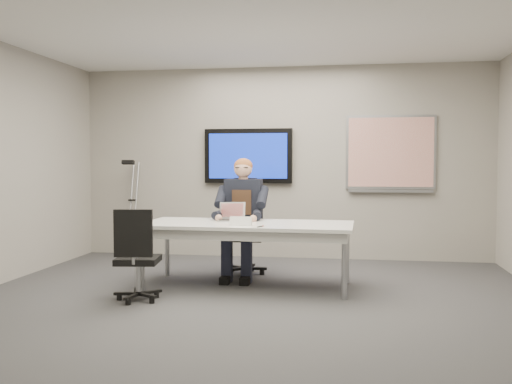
# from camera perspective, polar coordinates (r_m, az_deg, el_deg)

# --- Properties ---
(floor) EXTENTS (6.00, 6.00, 0.02)m
(floor) POSITION_cam_1_polar(r_m,az_deg,el_deg) (5.60, -0.96, -11.58)
(floor) COLOR #353538
(floor) RESTS_ON ground
(ceiling) EXTENTS (6.00, 6.00, 0.02)m
(ceiling) POSITION_cam_1_polar(r_m,az_deg,el_deg) (5.59, -0.98, 17.40)
(ceiling) COLOR white
(ceiling) RESTS_ON wall_back
(wall_back) EXTENTS (6.00, 0.02, 2.80)m
(wall_back) POSITION_cam_1_polar(r_m,az_deg,el_deg) (8.39, 2.65, 2.94)
(wall_back) COLOR #9F9B8F
(wall_back) RESTS_ON ground
(wall_front) EXTENTS (6.00, 0.02, 2.80)m
(wall_front) POSITION_cam_1_polar(r_m,az_deg,el_deg) (2.52, -13.10, 2.70)
(wall_front) COLOR #9F9B8F
(wall_front) RESTS_ON ground
(conference_table) EXTENTS (2.38, 1.04, 0.73)m
(conference_table) POSITION_cam_1_polar(r_m,az_deg,el_deg) (6.43, -0.87, -3.85)
(conference_table) COLOR silver
(conference_table) RESTS_ON ground
(tv_display) EXTENTS (1.30, 0.09, 0.80)m
(tv_display) POSITION_cam_1_polar(r_m,az_deg,el_deg) (8.41, -0.79, 3.62)
(tv_display) COLOR black
(tv_display) RESTS_ON wall_back
(whiteboard) EXTENTS (1.25, 0.08, 1.10)m
(whiteboard) POSITION_cam_1_polar(r_m,az_deg,el_deg) (8.32, 13.31, 3.76)
(whiteboard) COLOR #97999F
(whiteboard) RESTS_ON wall_back
(office_chair_far) EXTENTS (0.54, 0.54, 1.08)m
(office_chair_far) POSITION_cam_1_polar(r_m,az_deg,el_deg) (7.22, -1.15, -5.54)
(office_chair_far) COLOR black
(office_chair_far) RESTS_ON ground
(office_chair_near) EXTENTS (0.51, 0.51, 0.95)m
(office_chair_near) POSITION_cam_1_polar(r_m,az_deg,el_deg) (5.94, -11.78, -7.87)
(office_chair_near) COLOR black
(office_chair_near) RESTS_ON ground
(seated_person) EXTENTS (0.45, 0.78, 1.46)m
(seated_person) POSITION_cam_1_polar(r_m,az_deg,el_deg) (6.93, -1.53, -3.80)
(seated_person) COLOR #1F2233
(seated_person) RESTS_ON office_chair_far
(crutch) EXTENTS (0.44, 0.77, 1.53)m
(crutch) POSITION_cam_1_polar(r_m,az_deg,el_deg) (8.71, -12.22, -1.49)
(crutch) COLOR #989A9F
(crutch) RESTS_ON ground
(laptop) EXTENTS (0.35, 0.36, 0.21)m
(laptop) POSITION_cam_1_polar(r_m,az_deg,el_deg) (6.67, -2.51, -2.42)
(laptop) COLOR #ABABAD
(laptop) RESTS_ON conference_table
(name_tent) EXTENTS (0.24, 0.09, 0.10)m
(name_tent) POSITION_cam_1_polar(r_m,az_deg,el_deg) (6.18, -1.54, -2.90)
(name_tent) COLOR white
(name_tent) RESTS_ON conference_table
(pen) EXTENTS (0.06, 0.12, 0.01)m
(pen) POSITION_cam_1_polar(r_m,az_deg,el_deg) (6.02, 0.45, -3.46)
(pen) COLOR black
(pen) RESTS_ON conference_table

